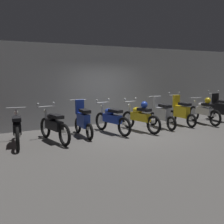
% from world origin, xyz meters
% --- Properties ---
extents(ground_plane, '(80.00, 80.00, 0.00)m').
position_xyz_m(ground_plane, '(0.00, 0.00, 0.00)').
color(ground_plane, '#565451').
extents(back_wall, '(17.40, 0.30, 3.12)m').
position_xyz_m(back_wall, '(0.00, 2.25, 1.56)').
color(back_wall, '#9EA0A3').
rests_on(back_wall, ground).
extents(motorbike_slot_1, '(0.56, 1.94, 1.03)m').
position_xyz_m(motorbike_slot_1, '(-3.65, 0.31, 0.49)').
color(motorbike_slot_1, black).
rests_on(motorbike_slot_1, ground).
extents(motorbike_slot_2, '(0.58, 1.94, 1.15)m').
position_xyz_m(motorbike_slot_2, '(-2.62, 0.17, 0.49)').
color(motorbike_slot_2, black).
rests_on(motorbike_slot_2, ground).
extents(motorbike_slot_3, '(0.56, 1.68, 1.18)m').
position_xyz_m(motorbike_slot_3, '(-1.56, 0.42, 0.52)').
color(motorbike_slot_3, black).
rests_on(motorbike_slot_3, ground).
extents(motorbike_slot_4, '(0.58, 1.94, 1.15)m').
position_xyz_m(motorbike_slot_4, '(-0.53, 0.36, 0.49)').
color(motorbike_slot_4, black).
rests_on(motorbike_slot_4, ground).
extents(motorbike_slot_5, '(0.58, 1.94, 1.15)m').
position_xyz_m(motorbike_slot_5, '(0.52, 0.17, 0.53)').
color(motorbike_slot_5, black).
rests_on(motorbike_slot_5, ground).
extents(motorbike_slot_6, '(0.56, 1.68, 1.18)m').
position_xyz_m(motorbike_slot_6, '(1.57, 0.29, 0.52)').
color(motorbike_slot_6, black).
rests_on(motorbike_slot_6, ground).
extents(motorbike_slot_7, '(0.59, 1.68, 1.29)m').
position_xyz_m(motorbike_slot_7, '(2.61, 0.37, 0.53)').
color(motorbike_slot_7, black).
rests_on(motorbike_slot_7, ground).
extents(motorbike_slot_8, '(0.56, 1.94, 1.08)m').
position_xyz_m(motorbike_slot_8, '(3.66, 0.15, 0.53)').
color(motorbike_slot_8, black).
rests_on(motorbike_slot_8, ground).
extents(motorbike_slot_9, '(0.58, 1.67, 1.29)m').
position_xyz_m(motorbike_slot_9, '(4.71, 0.26, 0.53)').
color(motorbike_slot_9, black).
rests_on(motorbike_slot_9, ground).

